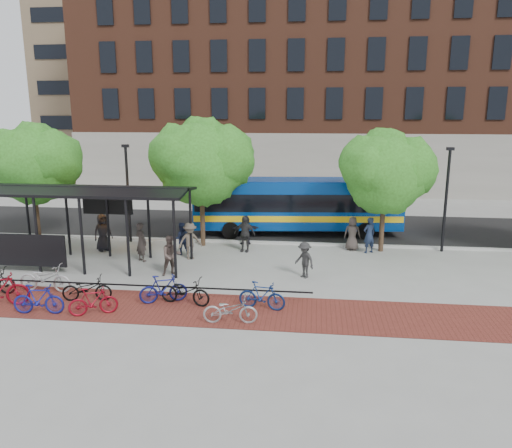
# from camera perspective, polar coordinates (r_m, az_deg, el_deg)

# --- Properties ---
(ground) EXTENTS (160.00, 160.00, 0.00)m
(ground) POSITION_cam_1_polar(r_m,az_deg,el_deg) (22.36, -0.38, -4.93)
(ground) COLOR #9E9E99
(ground) RESTS_ON ground
(asphalt_street) EXTENTS (160.00, 8.00, 0.01)m
(asphalt_street) POSITION_cam_1_polar(r_m,az_deg,el_deg) (30.03, 1.51, -0.24)
(asphalt_street) COLOR black
(asphalt_street) RESTS_ON ground
(curb) EXTENTS (160.00, 0.25, 0.12)m
(curb) POSITION_cam_1_polar(r_m,az_deg,el_deg) (26.16, 0.71, -2.12)
(curb) COLOR #B7B7B2
(curb) RESTS_ON ground
(brick_strip) EXTENTS (24.00, 3.00, 0.01)m
(brick_strip) POSITION_cam_1_polar(r_m,az_deg,el_deg) (18.13, -8.76, -9.48)
(brick_strip) COLOR maroon
(brick_strip) RESTS_ON ground
(bike_rack_rail) EXTENTS (12.00, 0.05, 0.95)m
(bike_rack_rail) POSITION_cam_1_polar(r_m,az_deg,el_deg) (19.29, -11.81, -8.20)
(bike_rack_rail) COLOR black
(bike_rack_rail) RESTS_ON ground
(building_brick) EXTENTS (55.00, 14.00, 20.00)m
(building_brick) POSITION_cam_1_polar(r_m,az_deg,el_deg) (47.78, 16.26, 16.26)
(building_brick) COLOR brown
(building_brick) RESTS_ON ground
(building_tower) EXTENTS (22.00, 22.00, 30.00)m
(building_tower) POSITION_cam_1_polar(r_m,az_deg,el_deg) (64.40, -10.79, 20.04)
(building_tower) COLOR #7A664C
(building_tower) RESTS_ON ground
(bus_shelter) EXTENTS (10.60, 3.07, 3.60)m
(bus_shelter) POSITION_cam_1_polar(r_m,az_deg,el_deg) (23.60, -20.57, 2.69)
(bus_shelter) COLOR black
(bus_shelter) RESTS_ON ground
(tree_a) EXTENTS (4.90, 4.00, 6.18)m
(tree_a) POSITION_cam_1_polar(r_m,az_deg,el_deg) (28.59, -24.06, 6.58)
(tree_a) COLOR #382619
(tree_a) RESTS_ON ground
(tree_b) EXTENTS (5.15, 4.20, 6.47)m
(tree_b) POSITION_cam_1_polar(r_m,az_deg,el_deg) (25.20, -6.06, 7.41)
(tree_b) COLOR #382619
(tree_b) RESTS_ON ground
(tree_c) EXTENTS (4.66, 3.80, 5.92)m
(tree_c) POSITION_cam_1_polar(r_m,az_deg,el_deg) (24.86, 14.74, 6.04)
(tree_c) COLOR #382619
(tree_c) RESTS_ON ground
(lamp_post_left) EXTENTS (0.35, 0.20, 5.12)m
(lamp_post_left) POSITION_cam_1_polar(r_m,az_deg,el_deg) (26.85, -14.43, 3.73)
(lamp_post_left) COLOR black
(lamp_post_left) RESTS_ON ground
(lamp_post_right) EXTENTS (0.35, 0.20, 5.12)m
(lamp_post_right) POSITION_cam_1_polar(r_m,az_deg,el_deg) (25.84, 20.91, 2.93)
(lamp_post_right) COLOR black
(lamp_post_right) RESTS_ON ground
(bus) EXTENTS (11.62, 3.62, 3.09)m
(bus) POSITION_cam_1_polar(r_m,az_deg,el_deg) (28.01, 4.72, 2.45)
(bus) COLOR navy
(bus) RESTS_ON ground
(bike_2) EXTENTS (2.09, 0.76, 1.09)m
(bike_2) POSITION_cam_1_polar(r_m,az_deg,el_deg) (20.93, -22.97, -5.71)
(bike_2) COLOR #B5B5B8
(bike_2) RESTS_ON ground
(bike_3) EXTENTS (1.81, 0.66, 1.07)m
(bike_3) POSITION_cam_1_polar(r_m,az_deg,el_deg) (18.80, -23.61, -7.90)
(bike_3) COLOR navy
(bike_3) RESTS_ON ground
(bike_4) EXTENTS (1.88, 0.92, 0.95)m
(bike_4) POSITION_cam_1_polar(r_m,az_deg,el_deg) (19.43, -18.77, -6.99)
(bike_4) COLOR black
(bike_4) RESTS_ON ground
(bike_5) EXTENTS (1.69, 1.07, 0.98)m
(bike_5) POSITION_cam_1_polar(r_m,az_deg,el_deg) (18.07, -18.12, -8.40)
(bike_5) COLOR maroon
(bike_5) RESTS_ON ground
(bike_7) EXTENTS (1.80, 1.13, 1.05)m
(bike_7) POSITION_cam_1_polar(r_m,az_deg,el_deg) (18.55, -10.54, -7.29)
(bike_7) COLOR navy
(bike_7) RESTS_ON ground
(bike_8) EXTENTS (2.04, 1.07, 1.02)m
(bike_8) POSITION_cam_1_polar(r_m,az_deg,el_deg) (18.25, -8.13, -7.59)
(bike_8) COLOR black
(bike_8) RESTS_ON ground
(bike_10) EXTENTS (1.85, 0.79, 0.94)m
(bike_10) POSITION_cam_1_polar(r_m,az_deg,el_deg) (16.60, -2.96, -9.76)
(bike_10) COLOR #959597
(bike_10) RESTS_ON ground
(bike_11) EXTENTS (1.74, 0.76, 1.01)m
(bike_11) POSITION_cam_1_polar(r_m,az_deg,el_deg) (17.65, 0.68, -8.19)
(bike_11) COLOR navy
(bike_11) RESTS_ON ground
(pedestrian_0) EXTENTS (1.06, 1.07, 1.87)m
(pedestrian_0) POSITION_cam_1_polar(r_m,az_deg,el_deg) (25.79, -17.11, -0.92)
(pedestrian_0) COLOR black
(pedestrian_0) RESTS_ON ground
(pedestrian_1) EXTENTS (0.80, 0.74, 1.83)m
(pedestrian_1) POSITION_cam_1_polar(r_m,az_deg,el_deg) (23.58, -12.98, -2.00)
(pedestrian_1) COLOR #38302C
(pedestrian_1) RESTS_ON ground
(pedestrian_2) EXTENTS (0.95, 0.88, 1.57)m
(pedestrian_2) POSITION_cam_1_polar(r_m,az_deg,el_deg) (24.36, -8.56, -1.64)
(pedestrian_2) COLOR #1B2340
(pedestrian_2) RESTS_ON ground
(pedestrian_3) EXTENTS (1.31, 1.14, 1.75)m
(pedestrian_3) POSITION_cam_1_polar(r_m,az_deg,el_deg) (23.49, -7.55, -1.94)
(pedestrian_3) COLOR brown
(pedestrian_3) RESTS_ON ground
(pedestrian_4) EXTENTS (1.10, 0.57, 1.80)m
(pedestrian_4) POSITION_cam_1_polar(r_m,az_deg,el_deg) (24.53, -1.32, -1.13)
(pedestrian_4) COLOR #2B2B2B
(pedestrian_4) RESTS_ON ground
(pedestrian_5) EXTENTS (1.48, 0.73, 1.53)m
(pedestrian_5) POSITION_cam_1_polar(r_m,az_deg,el_deg) (25.89, -1.18, -0.67)
(pedestrian_5) COLOR black
(pedestrian_5) RESTS_ON ground
(pedestrian_6) EXTENTS (0.90, 0.65, 1.69)m
(pedestrian_6) POSITION_cam_1_polar(r_m,az_deg,el_deg) (25.25, 10.96, -1.07)
(pedestrian_6) COLOR #403733
(pedestrian_6) RESTS_ON ground
(pedestrian_7) EXTENTS (0.78, 0.70, 1.78)m
(pedestrian_7) POSITION_cam_1_polar(r_m,az_deg,el_deg) (24.92, 12.80, -1.24)
(pedestrian_7) COLOR #1C2741
(pedestrian_7) RESTS_ON ground
(pedestrian_8) EXTENTS (1.05, 0.98, 1.73)m
(pedestrian_8) POSITION_cam_1_polar(r_m,az_deg,el_deg) (21.35, -9.67, -3.57)
(pedestrian_8) COLOR #4E403A
(pedestrian_8) RESTS_ON ground
(pedestrian_9) EXTENTS (1.11, 1.09, 1.53)m
(pedestrian_9) POSITION_cam_1_polar(r_m,az_deg,el_deg) (20.87, 5.56, -4.11)
(pedestrian_9) COLOR #2B2B2B
(pedestrian_9) RESTS_ON ground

